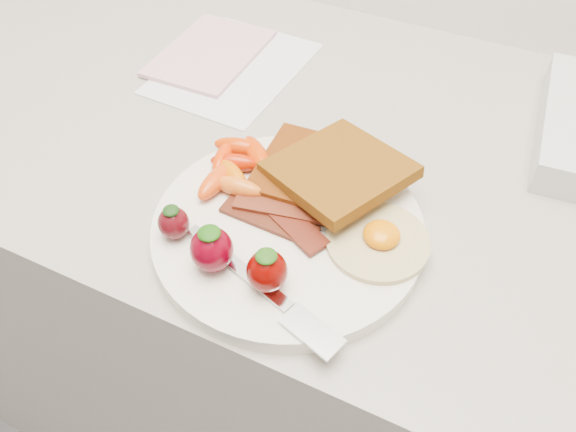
% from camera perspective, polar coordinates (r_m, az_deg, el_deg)
% --- Properties ---
extents(counter, '(2.00, 0.60, 0.90)m').
position_cam_1_polar(counter, '(1.02, 4.71, -12.43)').
color(counter, gray).
rests_on(counter, ground).
extents(plate, '(0.27, 0.27, 0.02)m').
position_cam_1_polar(plate, '(0.56, 0.00, -1.31)').
color(plate, white).
rests_on(plate, counter).
extents(toast_lower, '(0.12, 0.12, 0.01)m').
position_cam_1_polar(toast_lower, '(0.60, 2.59, 4.61)').
color(toast_lower, '#472808').
rests_on(toast_lower, plate).
extents(toast_upper, '(0.16, 0.16, 0.03)m').
position_cam_1_polar(toast_upper, '(0.58, 5.19, 4.68)').
color(toast_upper, '#4A2908').
rests_on(toast_upper, toast_lower).
extents(fried_egg, '(0.13, 0.13, 0.02)m').
position_cam_1_polar(fried_egg, '(0.54, 9.20, -2.35)').
color(fried_egg, beige).
rests_on(fried_egg, plate).
extents(bacon_strips, '(0.12, 0.07, 0.01)m').
position_cam_1_polar(bacon_strips, '(0.55, -0.80, 0.08)').
color(bacon_strips, black).
rests_on(bacon_strips, plate).
extents(baby_carrots, '(0.09, 0.11, 0.02)m').
position_cam_1_polar(baby_carrots, '(0.60, -5.37, 5.11)').
color(baby_carrots, '#B71D00').
rests_on(baby_carrots, plate).
extents(strawberries, '(0.14, 0.05, 0.05)m').
position_cam_1_polar(strawberries, '(0.51, -6.63, -3.54)').
color(strawberries, '#4A080E').
rests_on(strawberries, plate).
extents(fork, '(0.18, 0.08, 0.00)m').
position_cam_1_polar(fork, '(0.50, -1.88, -7.92)').
color(fork, silver).
rests_on(fork, plate).
extents(paper_sheet, '(0.18, 0.23, 0.00)m').
position_cam_1_polar(paper_sheet, '(0.80, -5.55, 14.74)').
color(paper_sheet, white).
rests_on(paper_sheet, counter).
extents(notepad, '(0.13, 0.18, 0.01)m').
position_cam_1_polar(notepad, '(0.83, -7.87, 16.11)').
color(notepad, '#D5A3AE').
rests_on(notepad, paper_sheet).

